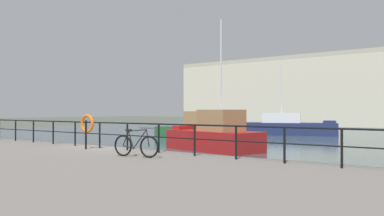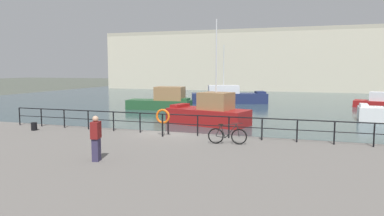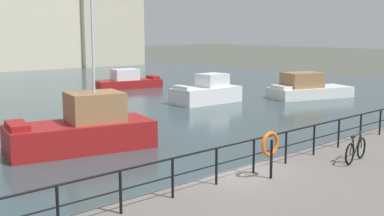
% 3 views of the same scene
% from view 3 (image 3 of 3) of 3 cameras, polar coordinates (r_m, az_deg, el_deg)
% --- Properties ---
extents(ground_plane, '(240.00, 240.00, 0.00)m').
position_cam_3_polar(ground_plane, '(15.67, 4.52, -10.32)').
color(ground_plane, '#4C5147').
extents(moored_green_narrowboat, '(6.25, 3.44, 1.72)m').
position_cam_3_polar(moored_green_narrowboat, '(44.51, -7.49, 3.11)').
color(moored_green_narrowboat, maroon).
rests_on(moored_green_narrowboat, water_basin).
extents(moored_red_daysailer, '(5.18, 2.53, 2.07)m').
position_cam_3_polar(moored_red_daysailer, '(35.19, 1.74, 1.87)').
color(moored_red_daysailer, white).
rests_on(moored_red_daysailer, water_basin).
extents(moored_blue_motorboat, '(6.66, 3.99, 7.94)m').
position_cam_3_polar(moored_blue_motorboat, '(21.85, -12.60, -2.43)').
color(moored_blue_motorboat, maroon).
rests_on(moored_blue_motorboat, water_basin).
extents(moored_cabin_cruiser, '(6.97, 4.53, 1.98)m').
position_cam_3_polar(moored_cabin_cruiser, '(38.83, 13.31, 2.26)').
color(moored_cabin_cruiser, white).
rests_on(moored_cabin_cruiser, water_basin).
extents(quay_railing, '(21.05, 0.07, 1.08)m').
position_cam_3_polar(quay_railing, '(15.48, 9.16, -4.32)').
color(quay_railing, black).
rests_on(quay_railing, quay_promenade).
extents(parked_bicycle, '(1.76, 0.33, 0.98)m').
position_cam_3_polar(parked_bicycle, '(16.99, 18.56, -4.69)').
color(parked_bicycle, black).
rests_on(parked_bicycle, quay_promenade).
extents(life_ring_stand, '(0.75, 0.16, 1.40)m').
position_cam_3_polar(life_ring_stand, '(14.41, 9.11, -4.35)').
color(life_ring_stand, black).
rests_on(life_ring_stand, quay_promenade).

